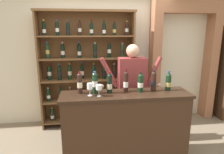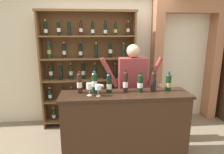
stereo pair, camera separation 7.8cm
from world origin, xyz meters
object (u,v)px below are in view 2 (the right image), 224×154
Objects in this scene: shopkeeper at (132,83)px; wine_glass_spare at (98,88)px; tasting_bottle_vin_santo at (140,83)px; tasting_counter at (125,127)px; tasting_bottle_riserva at (153,81)px; tasting_bottle_super_tuscan at (79,83)px; tasting_bottle_chianti at (109,83)px; wine_shelf at (88,68)px; wine_glass_left at (89,87)px; tasting_bottle_grappa at (125,81)px; tasting_bottle_rosso at (168,82)px; tasting_bottle_bianco at (94,82)px.

wine_glass_spare is (-0.59, -0.57, 0.10)m from shopkeeper.
tasting_counter is at bearing -166.60° from tasting_bottle_vin_santo.
tasting_counter is at bearing -169.21° from tasting_bottle_riserva.
tasting_bottle_super_tuscan is 1.00× the size of tasting_bottle_chianti.
tasting_counter is at bearing 10.89° from wine_glass_spare.
tasting_bottle_vin_santo is at bearing -56.91° from wine_shelf.
tasting_bottle_chianti is at bearing -177.08° from tasting_bottle_riserva.
tasting_bottle_chianti is 1.02× the size of tasting_bottle_riserva.
wine_glass_left reaches higher than tasting_counter.
wine_shelf reaches higher than tasting_bottle_chianti.
tasting_bottle_chianti is 0.90× the size of tasting_bottle_grappa.
tasting_bottle_grappa is at bearing 169.41° from tasting_bottle_vin_santo.
wine_shelf is at bearing 130.32° from tasting_bottle_riserva.
tasting_bottle_riserva is 0.83m from wine_glass_spare.
tasting_bottle_vin_santo is 0.43m from tasting_bottle_rosso.
wine_glass_left is at bearing -172.77° from tasting_bottle_vin_santo.
tasting_bottle_riserva is 1.90× the size of wine_glass_spare.
tasting_bottle_super_tuscan is 1.94× the size of wine_glass_spare.
shopkeeper is at bearing 34.58° from tasting_bottle_bianco.
tasting_bottle_chianti reaches higher than tasting_bottle_vin_santo.
tasting_bottle_super_tuscan is at bearing 179.01° from tasting_bottle_rosso.
tasting_bottle_chianti reaches higher than wine_glass_spare.
tasting_bottle_vin_santo reaches higher than wine_glass_spare.
tasting_counter is 6.27× the size of tasting_bottle_rosso.
wine_glass_spare is (-0.40, -0.17, -0.03)m from tasting_bottle_grappa.
tasting_bottle_riserva is (0.20, 0.03, 0.01)m from tasting_bottle_vin_santo.
wine_shelf is 7.67× the size of tasting_bottle_rosso.
wine_shelf reaches higher than tasting_counter.
shopkeeper is 4.90× the size of tasting_bottle_grappa.
wine_glass_left is at bearing -162.56° from tasting_bottle_chianti.
tasting_bottle_riserva is (0.96, -1.13, 0.01)m from wine_shelf.
shopkeeper is 0.78m from tasting_bottle_bianco.
tasting_bottle_bianco is at bearing -145.42° from shopkeeper.
shopkeeper reaches higher than tasting_counter.
tasting_bottle_chianti is 0.20m from wine_glass_spare.
wine_shelf is 1.38m from tasting_bottle_vin_santo.
shopkeeper is at bearing 92.76° from tasting_bottle_vin_santo.
tasting_bottle_vin_santo is at bearing 11.81° from wine_glass_spare.
tasting_bottle_grappa is 0.21m from tasting_bottle_vin_santo.
tasting_bottle_vin_santo is 0.62m from wine_glass_spare.
tasting_bottle_rosso is at bearing -0.99° from tasting_bottle_super_tuscan.
shopkeeper is 0.46m from tasting_bottle_vin_santo.
shopkeeper is 0.95m from tasting_bottle_super_tuscan.
shopkeeper is at bearing 46.42° from tasting_bottle_chianti.
tasting_counter is 6.04× the size of tasting_bottle_riserva.
tasting_bottle_riserva is (0.41, -0.01, -0.00)m from tasting_bottle_grappa.
tasting_bottle_bianco is (0.10, -1.15, 0.02)m from wine_shelf.
tasting_bottle_rosso is 1.16m from wine_glass_left.
wine_glass_left is (-0.07, -0.10, -0.03)m from tasting_bottle_bianco.
tasting_bottle_bianco is at bearing 109.26° from wine_glass_spare.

